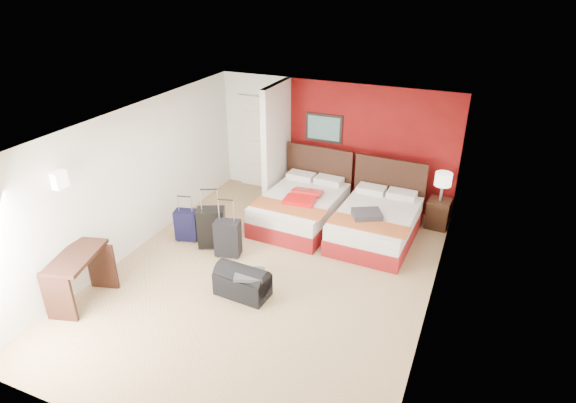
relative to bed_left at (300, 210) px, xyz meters
The scene contains 17 objects.
ground 1.93m from the bed_left, 84.50° to the right, with size 6.50×6.50×0.00m, color tan.
room_walls 1.63m from the bed_left, 158.66° to the right, with size 5.02×6.52×2.50m.
red_accent_panel 1.89m from the bed_left, 55.03° to the left, with size 3.50×0.04×2.50m, color maroon.
partition_wall 1.45m from the bed_left, 138.87° to the left, with size 0.12×1.20×2.50m, color silver.
entry_door 2.17m from the bed_left, 140.24° to the left, with size 0.82×0.06×2.05m, color silver.
bed_left is the anchor object (origin of this frame).
bed_right 1.48m from the bed_left, ahead, with size 1.34×1.91×0.57m, color silver.
red_suitcase_open 0.37m from the bed_left, 45.00° to the right, with size 0.56×0.77×0.10m, color red.
jacket_bundle 1.46m from the bed_left, 13.93° to the right, with size 0.49×0.39×0.12m, color #37373C.
nightstand 2.62m from the bed_left, 20.19° to the left, with size 0.40×0.40×0.56m, color black.
table_lamp 2.68m from the bed_left, 20.19° to the left, with size 0.31×0.31×0.55m, color white.
suitcase_black 1.81m from the bed_left, 128.03° to the right, with size 0.48×0.30×0.71m, color black.
suitcase_charcoal 1.72m from the bed_left, 114.35° to the right, with size 0.43×0.26×0.63m, color black.
suitcase_navy 2.16m from the bed_left, 139.93° to the right, with size 0.40×0.25×0.56m, color black.
duffel_bag 2.46m from the bed_left, 88.99° to the right, with size 0.81×0.43×0.41m, color black.
jacket_draped 2.52m from the bed_left, 85.59° to the right, with size 0.42×0.35×0.06m, color #3D3D42.
desk 4.09m from the bed_left, 119.58° to the right, with size 0.50×1.00×0.83m, color black.
Camera 1 is at (2.87, -5.83, 4.53)m, focal length 30.19 mm.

